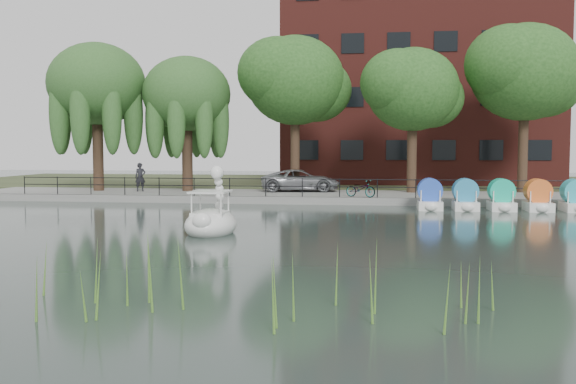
% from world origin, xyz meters
% --- Properties ---
extents(ground_plane, '(120.00, 120.00, 0.00)m').
position_xyz_m(ground_plane, '(0.00, 0.00, 0.00)').
color(ground_plane, '#323F3C').
extents(promenade, '(40.00, 6.00, 0.40)m').
position_xyz_m(promenade, '(0.00, 16.00, 0.20)').
color(promenade, gray).
rests_on(promenade, ground_plane).
extents(kerb, '(40.00, 0.25, 0.40)m').
position_xyz_m(kerb, '(0.00, 13.05, 0.20)').
color(kerb, gray).
rests_on(kerb, ground_plane).
extents(land_strip, '(60.00, 22.00, 0.36)m').
position_xyz_m(land_strip, '(0.00, 30.00, 0.18)').
color(land_strip, '#47512D').
rests_on(land_strip, ground_plane).
extents(railing, '(32.00, 0.05, 1.00)m').
position_xyz_m(railing, '(0.00, 13.25, 1.15)').
color(railing, black).
rests_on(railing, promenade).
extents(apartment_building, '(20.00, 10.07, 18.00)m').
position_xyz_m(apartment_building, '(7.00, 29.97, 9.36)').
color(apartment_building, '#4C1E16').
rests_on(apartment_building, land_strip).
extents(willow_left, '(5.88, 5.88, 9.01)m').
position_xyz_m(willow_left, '(-13.00, 16.50, 6.87)').
color(willow_left, '#473323').
rests_on(willow_left, promenade).
extents(willow_mid, '(5.32, 5.32, 8.15)m').
position_xyz_m(willow_mid, '(-7.50, 17.00, 6.25)').
color(willow_mid, '#473323').
rests_on(willow_mid, promenade).
extents(broadleaf_center, '(6.00, 6.00, 9.25)m').
position_xyz_m(broadleaf_center, '(-1.00, 18.00, 7.06)').
color(broadleaf_center, '#473323').
rests_on(broadleaf_center, promenade).
extents(broadleaf_right, '(5.40, 5.40, 8.32)m').
position_xyz_m(broadleaf_right, '(6.00, 17.50, 6.39)').
color(broadleaf_right, '#473323').
rests_on(broadleaf_right, promenade).
extents(broadleaf_far, '(6.30, 6.30, 9.71)m').
position_xyz_m(broadleaf_far, '(12.50, 18.50, 7.40)').
color(broadleaf_far, '#473323').
rests_on(broadleaf_far, promenade).
extents(minivan, '(3.22, 5.73, 1.51)m').
position_xyz_m(minivan, '(-0.60, 17.45, 1.16)').
color(minivan, gray).
rests_on(minivan, promenade).
extents(bicycle, '(1.28, 1.81, 1.00)m').
position_xyz_m(bicycle, '(3.12, 13.47, 0.90)').
color(bicycle, gray).
rests_on(bicycle, promenade).
extents(pedestrian, '(0.86, 0.77, 1.98)m').
position_xyz_m(pedestrian, '(-10.16, 16.09, 1.39)').
color(pedestrian, black).
rests_on(pedestrian, promenade).
extents(swan_boat, '(1.78, 2.95, 2.39)m').
position_xyz_m(swan_boat, '(-1.87, 1.18, 0.52)').
color(swan_boat, white).
rests_on(swan_boat, ground_plane).
extents(pedal_boat_row, '(9.65, 1.70, 1.40)m').
position_xyz_m(pedal_boat_row, '(10.80, 11.12, 0.61)').
color(pedal_boat_row, white).
rests_on(pedal_boat_row, ground_plane).
extents(reed_bank, '(24.00, 2.40, 1.20)m').
position_xyz_m(reed_bank, '(2.00, -9.50, 0.60)').
color(reed_bank, '#669938').
rests_on(reed_bank, ground_plane).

